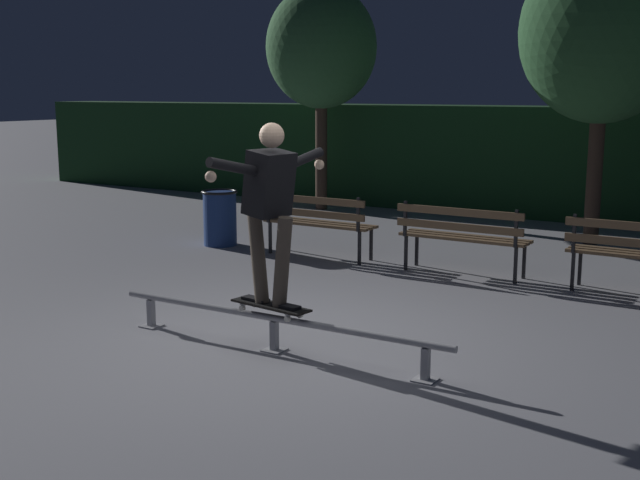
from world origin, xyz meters
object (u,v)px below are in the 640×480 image
park_bench_leftmost (316,218)px  tree_far_left (321,48)px  skateboard (271,306)px  skateboarder (270,198)px  park_bench_left_center (462,232)px  tree_behind_benches (603,33)px  trash_can (220,217)px  grind_rail (274,324)px

park_bench_leftmost → tree_far_left: bearing=120.0°
skateboard → skateboarder: skateboarder is taller
tree_far_left → skateboarder: bearing=-62.1°
park_bench_left_center → tree_behind_benches: 3.95m
skateboard → park_bench_leftmost: size_ratio=0.50×
tree_behind_benches → trash_can: size_ratio=5.40×
skateboarder → tree_behind_benches: bearing=79.3°
grind_rail → skateboard: (-0.03, 0.00, 0.15)m
park_bench_left_center → tree_behind_benches: tree_behind_benches is taller
grind_rail → tree_behind_benches: bearing=79.5°
skateboard → tree_behind_benches: (1.24, 6.51, 2.62)m
skateboarder → trash_can: bearing=133.0°
tree_behind_benches → park_bench_left_center: bearing=-106.6°
park_bench_left_center → tree_behind_benches: size_ratio=0.37×
tree_behind_benches → skateboard: bearing=-100.8°
skateboarder → park_bench_leftmost: 4.03m
skateboard → trash_can: size_ratio=1.00×
tree_behind_benches → trash_can: (-4.61, -2.89, -2.61)m
tree_far_left → tree_behind_benches: bearing=-10.4°
grind_rail → skateboarder: 1.09m
skateboard → tree_behind_benches: size_ratio=0.19×
skateboarder → tree_far_left: size_ratio=0.38×
tree_far_left → park_bench_leftmost: bearing=-60.0°
tree_far_left → park_bench_left_center: bearing=-42.1°
grind_rail → park_bench_left_center: (0.33, 3.56, 0.29)m
tree_behind_benches → trash_can: 6.03m
skateboarder → skateboard: bearing=171.4°
park_bench_leftmost → tree_far_left: 5.12m
park_bench_leftmost → trash_can: (-1.68, 0.06, -0.12)m
park_bench_left_center → tree_far_left: size_ratio=0.39×
grind_rail → park_bench_leftmost: size_ratio=2.08×
park_bench_leftmost → park_bench_left_center: size_ratio=1.00×
tree_behind_benches → tree_far_left: bearing=169.6°
grind_rail → tree_far_left: (-3.98, 7.46, 2.74)m
trash_can → grind_rail: bearing=-46.8°
park_bench_leftmost → skateboard: bearing=-64.5°
grind_rail → tree_behind_benches: tree_behind_benches is taller
park_bench_left_center → trash_can: 3.74m
tree_behind_benches → tree_far_left: 5.27m
grind_rail → trash_can: (-3.41, 3.62, 0.17)m
skateboard → park_bench_leftmost: bearing=115.5°
tree_far_left → grind_rail: bearing=-61.9°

